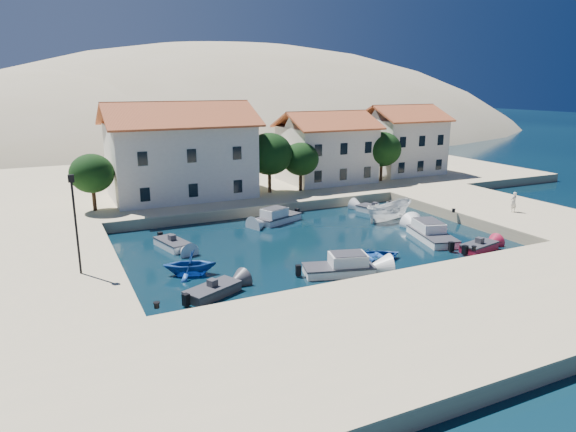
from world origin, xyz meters
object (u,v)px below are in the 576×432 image
at_px(building_mid, 326,146).
at_px(building_left, 180,149).
at_px(building_right, 402,139).
at_px(pedestrian, 514,202).
at_px(boat_east, 389,220).
at_px(cabin_cruiser_east, 432,234).
at_px(cabin_cruiser_south, 338,267).
at_px(rowboat_south, 373,261).
at_px(lamppost, 75,215).

bearing_deg(building_mid, building_left, -176.82).
relative_size(building_right, pedestrian, 5.07).
xyz_separation_m(building_right, boat_east, (-14.14, -16.75, -5.47)).
xyz_separation_m(building_left, boat_east, (15.86, -14.75, -5.94)).
height_order(building_right, cabin_cruiser_east, building_right).
bearing_deg(cabin_cruiser_east, cabin_cruiser_south, 122.53).
relative_size(building_right, boat_east, 1.79).
bearing_deg(rowboat_south, building_mid, -17.84).
height_order(cabin_cruiser_south, boat_east, cabin_cruiser_south).
bearing_deg(cabin_cruiser_south, lamppost, 179.00).
relative_size(building_left, cabin_cruiser_east, 2.49).
bearing_deg(lamppost, boat_east, 10.87).
bearing_deg(lamppost, rowboat_south, -10.46).
bearing_deg(building_left, rowboat_south, -71.37).
relative_size(boat_east, pedestrian, 2.83).
bearing_deg(pedestrian, building_mid, -72.77).
distance_m(cabin_cruiser_east, pedestrian, 10.59).
xyz_separation_m(building_mid, building_right, (12.00, 1.00, 0.25)).
distance_m(building_mid, cabin_cruiser_south, 29.60).
xyz_separation_m(building_left, cabin_cruiser_east, (15.33, -21.38, -5.46)).
relative_size(building_mid, cabin_cruiser_east, 1.78).
bearing_deg(building_mid, cabin_cruiser_south, -117.97).
distance_m(lamppost, cabin_cruiser_east, 27.20).
distance_m(building_left, cabin_cruiser_south, 25.76).
relative_size(rowboat_south, pedestrian, 2.36).
bearing_deg(building_right, rowboat_south, -130.74).
bearing_deg(building_right, lamppost, -152.07).
xyz_separation_m(rowboat_south, cabin_cruiser_east, (7.38, 2.22, 0.48)).
relative_size(lamppost, boat_east, 1.18).
relative_size(building_right, lamppost, 1.52).
bearing_deg(boat_east, lamppost, 92.92).
xyz_separation_m(building_mid, cabin_cruiser_east, (-2.67, -22.38, -4.75)).
bearing_deg(building_left, cabin_cruiser_south, -80.17).
height_order(building_left, building_mid, building_left).
bearing_deg(cabin_cruiser_south, building_left, 115.74).
distance_m(building_right, pedestrian, 22.89).
distance_m(building_right, rowboat_south, 34.22).
relative_size(building_right, rowboat_south, 2.15).
bearing_deg(cabin_cruiser_east, building_mid, 8.48).
bearing_deg(boat_east, building_right, -48.12).
distance_m(building_right, lamppost, 46.98).
distance_m(building_mid, building_right, 12.04).
bearing_deg(building_mid, rowboat_south, -112.22).
xyz_separation_m(building_left, building_right, (30.00, 2.00, -0.46)).
height_order(building_left, cabin_cruiser_east, building_left).
height_order(building_left, pedestrian, building_left).
xyz_separation_m(lamppost, boat_east, (27.36, 5.25, -4.75)).
relative_size(building_right, cabin_cruiser_east, 1.60).
relative_size(cabin_cruiser_south, rowboat_south, 1.16).
bearing_deg(building_left, boat_east, -42.91).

